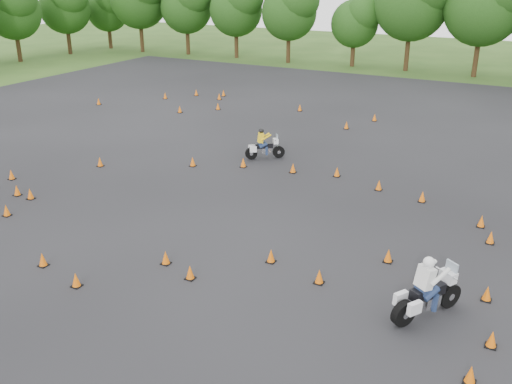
{
  "coord_description": "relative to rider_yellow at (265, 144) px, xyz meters",
  "views": [
    {
      "loc": [
        9.5,
        -13.92,
        9.28
      ],
      "look_at": [
        0.0,
        4.0,
        1.2
      ],
      "focal_mm": 40.0,
      "sensor_mm": 36.0,
      "label": 1
    }
  ],
  "objects": [
    {
      "name": "asphalt_pad",
      "position": [
        3.18,
        -5.0,
        -0.79
      ],
      "size": [
        62.0,
        62.0,
        0.0
      ],
      "primitive_type": "plane",
      "color": "black",
      "rests_on": "ground"
    },
    {
      "name": "treeline",
      "position": [
        5.88,
        24.46,
        3.91
      ],
      "size": [
        87.46,
        32.53,
        10.93
      ],
      "color": "#1D4313",
      "rests_on": "ground"
    },
    {
      "name": "ground",
      "position": [
        3.18,
        -11.0,
        -0.8
      ],
      "size": [
        140.0,
        140.0,
        0.0
      ],
      "primitive_type": "plane",
      "color": "#2D5119",
      "rests_on": "ground"
    },
    {
      "name": "rider_white",
      "position": [
        10.48,
        -10.49,
        0.19
      ],
      "size": [
        1.99,
        2.59,
        1.97
      ],
      "primitive_type": null,
      "rotation": [
        0.0,
        0.0,
        1.03
      ],
      "color": "silver",
      "rests_on": "ground"
    },
    {
      "name": "rider_yellow",
      "position": [
        0.0,
        0.0,
        0.0
      ],
      "size": [
        2.0,
        1.78,
        1.59
      ],
      "primitive_type": null,
      "rotation": [
        0.0,
        0.0,
        0.67
      ],
      "color": "yellow",
      "rests_on": "ground"
    },
    {
      "name": "traffic_cones",
      "position": [
        3.11,
        -5.28,
        -0.57
      ],
      "size": [
        36.33,
        33.29,
        0.45
      ],
      "color": "orange",
      "rests_on": "asphalt_pad"
    }
  ]
}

